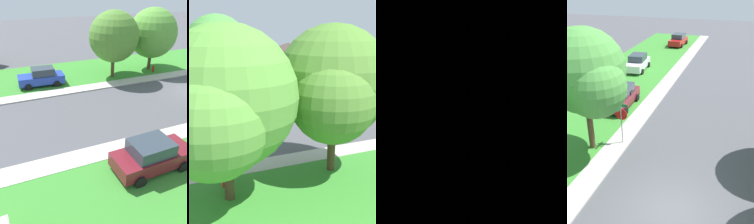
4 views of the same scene
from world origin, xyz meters
TOP-DOWN VIEW (x-y plane):
  - sidewalk_east at (4.70, 12.00)m, footprint 1.40×56.00m
  - lawn_east at (9.40, 12.00)m, footprint 8.00×56.00m
  - sidewalk_west at (-4.70, 12.00)m, footprint 1.40×56.00m
  - lawn_west at (-9.40, 12.00)m, footprint 8.00×56.00m
  - car_blue_behind_trees at (7.01, 12.80)m, footprint 2.20×4.38m
  - car_maroon_driveway_right at (-6.81, 9.75)m, footprint 2.15×4.36m
  - tree_across_left at (7.56, 0.27)m, footprint 5.62×5.23m
  - tree_sidewalk_mid at (6.82, 5.29)m, footprint 5.32×4.94m
  - fire_hydrant at (6.21, 0.58)m, footprint 0.38×0.22m
  - mailbox at (-6.07, 10.03)m, footprint 0.27×0.49m

SIDE VIEW (x-z plane):
  - lawn_east at x=9.40m, z-range 0.00..0.08m
  - lawn_west at x=-9.40m, z-range 0.00..0.08m
  - sidewalk_east at x=4.70m, z-range 0.00..0.10m
  - sidewalk_west at x=-4.70m, z-range 0.00..0.10m
  - fire_hydrant at x=6.21m, z-range 0.02..0.85m
  - car_blue_behind_trees at x=7.01m, z-range -0.01..1.75m
  - car_maroon_driveway_right at x=-6.81m, z-range -0.01..1.75m
  - mailbox at x=-6.07m, z-range 0.35..1.66m
  - tree_across_left at x=7.56m, z-range 0.56..7.24m
  - tree_sidewalk_mid at x=6.82m, z-range 0.69..7.36m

